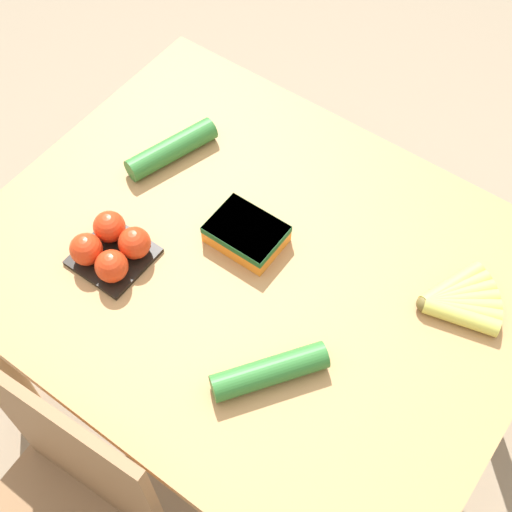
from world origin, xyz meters
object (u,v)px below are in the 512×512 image
at_px(tomato_pack, 111,248).
at_px(carrot_bag, 246,233).
at_px(banana_bunch, 458,301).
at_px(cucumber_near, 270,371).
at_px(cucumber_far, 172,149).

bearing_deg(tomato_pack, carrot_bag, -135.13).
height_order(banana_bunch, carrot_bag, carrot_bag).
xyz_separation_m(carrot_bag, cucumber_near, (-0.23, 0.24, -0.00)).
height_order(carrot_bag, cucumber_near, cucumber_near).
distance_m(tomato_pack, carrot_bag, 0.29).
bearing_deg(carrot_bag, banana_bunch, -164.51).
xyz_separation_m(banana_bunch, cucumber_far, (0.74, 0.03, 0.01)).
bearing_deg(cucumber_far, cucumber_near, 147.68).
bearing_deg(carrot_bag, cucumber_far, -17.75).
bearing_deg(cucumber_far, banana_bunch, -177.45).
bearing_deg(cucumber_near, cucumber_far, -32.32).
bearing_deg(tomato_pack, banana_bunch, -153.30).
bearing_deg(banana_bunch, cucumber_near, 58.35).
height_order(tomato_pack, carrot_bag, tomato_pack).
bearing_deg(banana_bunch, carrot_bag, 15.49).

